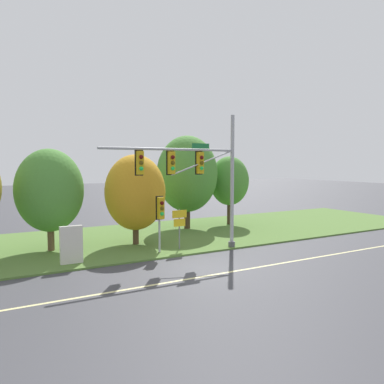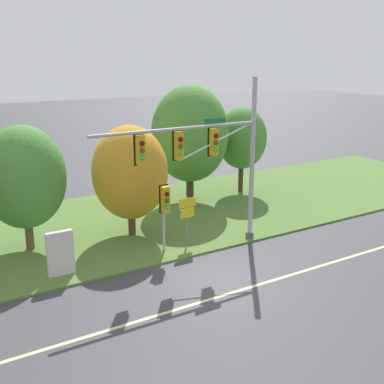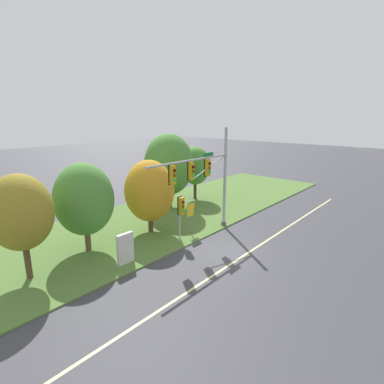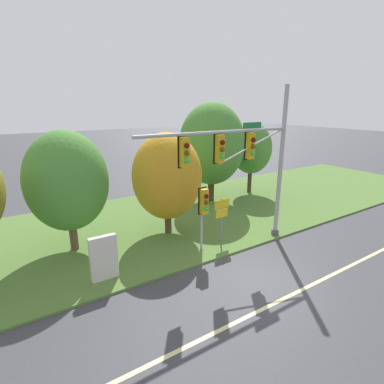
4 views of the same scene
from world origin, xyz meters
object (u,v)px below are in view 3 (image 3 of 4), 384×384
(route_sign_post, at_px, (190,213))
(tree_left_of_mast, at_px, (84,199))
(tree_mid_verge, at_px, (169,165))
(traffic_signal_mast, at_px, (206,174))
(tree_nearest_road, at_px, (20,213))
(pedestrian_signal_near_kerb, at_px, (181,208))
(info_kiosk, at_px, (125,249))
(tree_tall_centre, at_px, (195,166))
(tree_behind_signpost, at_px, (149,191))

(route_sign_post, distance_m, tree_left_of_mast, 7.65)
(tree_mid_verge, bearing_deg, traffic_signal_mast, -114.05)
(traffic_signal_mast, relative_size, tree_nearest_road, 1.41)
(tree_mid_verge, bearing_deg, route_sign_post, -121.81)
(tree_nearest_road, xyz_separation_m, tree_mid_verge, (14.43, 3.57, 0.41))
(pedestrian_signal_near_kerb, distance_m, route_sign_post, 1.58)
(route_sign_post, relative_size, tree_mid_verge, 0.33)
(info_kiosk, bearing_deg, tree_tall_centre, 24.40)
(pedestrian_signal_near_kerb, relative_size, tree_behind_signpost, 0.57)
(traffic_signal_mast, xyz_separation_m, info_kiosk, (-6.80, 0.72, -3.64))
(tree_left_of_mast, bearing_deg, tree_mid_verge, 14.65)
(route_sign_post, distance_m, info_kiosk, 6.24)
(pedestrian_signal_near_kerb, relative_size, tree_tall_centre, 0.57)
(tree_tall_centre, bearing_deg, route_sign_post, -141.72)
(tree_left_of_mast, distance_m, tree_tall_centre, 14.61)
(tree_nearest_road, bearing_deg, traffic_signal_mast, -16.34)
(route_sign_post, xyz_separation_m, tree_nearest_road, (-10.75, 2.37, 2.21))
(tree_nearest_road, bearing_deg, route_sign_post, -12.41)
(pedestrian_signal_near_kerb, xyz_separation_m, tree_mid_verge, (5.03, 6.26, 1.87))
(route_sign_post, distance_m, tree_behind_signpost, 3.49)
(tree_behind_signpost, bearing_deg, tree_nearest_road, -179.14)
(route_sign_post, distance_m, tree_tall_centre, 9.97)
(tree_nearest_road, relative_size, info_kiosk, 3.08)
(tree_mid_verge, bearing_deg, tree_tall_centre, 1.69)
(tree_nearest_road, distance_m, tree_tall_centre, 18.78)
(route_sign_post, distance_m, tree_mid_verge, 7.46)
(tree_nearest_road, height_order, info_kiosk, tree_nearest_road)
(tree_left_of_mast, bearing_deg, tree_tall_centre, 11.14)
(tree_nearest_road, height_order, tree_behind_signpost, tree_nearest_road)
(route_sign_post, distance_m, tree_nearest_road, 11.23)
(traffic_signal_mast, distance_m, tree_tall_centre, 10.00)
(pedestrian_signal_near_kerb, bearing_deg, traffic_signal_mast, -18.03)
(pedestrian_signal_near_kerb, distance_m, tree_nearest_road, 9.89)
(pedestrian_signal_near_kerb, xyz_separation_m, tree_tall_centre, (9.02, 6.38, 1.24))
(traffic_signal_mast, distance_m, route_sign_post, 3.22)
(traffic_signal_mast, distance_m, pedestrian_signal_near_kerb, 3.05)
(pedestrian_signal_near_kerb, xyz_separation_m, tree_behind_signpost, (-0.43, 2.83, 0.89))
(traffic_signal_mast, bearing_deg, tree_behind_signpost, 124.54)
(traffic_signal_mast, xyz_separation_m, route_sign_post, (-0.60, 0.96, -3.01))
(tree_left_of_mast, relative_size, tree_mid_verge, 0.82)
(info_kiosk, bearing_deg, tree_left_of_mast, 97.71)
(route_sign_post, relative_size, tree_tall_centre, 0.42)
(traffic_signal_mast, height_order, route_sign_post, traffic_signal_mast)
(traffic_signal_mast, bearing_deg, pedestrian_signal_near_kerb, 161.97)
(tree_nearest_road, relative_size, tree_left_of_mast, 1.00)
(tree_behind_signpost, bearing_deg, traffic_signal_mast, -55.46)
(traffic_signal_mast, xyz_separation_m, pedestrian_signal_near_kerb, (-1.95, 0.64, -2.25))
(route_sign_post, bearing_deg, tree_tall_centre, 38.28)
(tree_left_of_mast, xyz_separation_m, tree_behind_signpost, (4.89, -0.73, -0.25))
(tree_nearest_road, distance_m, tree_behind_signpost, 8.99)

